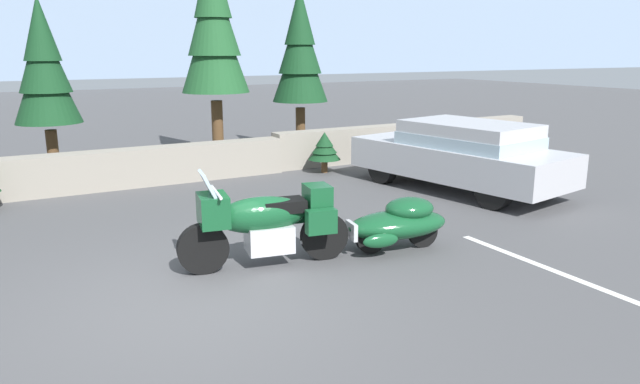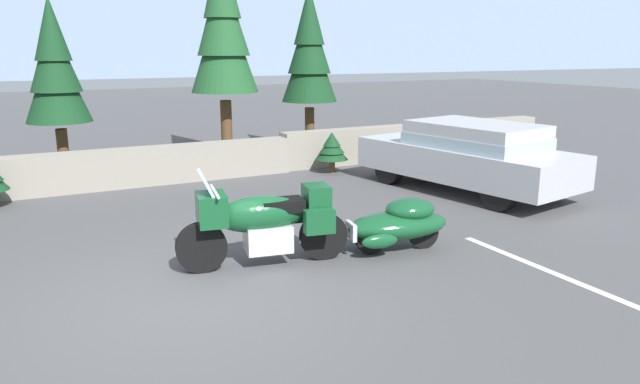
% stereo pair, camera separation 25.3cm
% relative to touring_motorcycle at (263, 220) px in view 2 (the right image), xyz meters
% --- Properties ---
extents(ground_plane, '(80.00, 80.00, 0.00)m').
position_rel_touring_motorcycle_xyz_m(ground_plane, '(-1.16, -0.66, -0.62)').
color(ground_plane, '#4C4C4F').
extents(stone_guard_wall, '(24.00, 0.60, 0.93)m').
position_rel_touring_motorcycle_xyz_m(stone_guard_wall, '(-1.73, 5.72, -0.18)').
color(stone_guard_wall, gray).
rests_on(stone_guard_wall, ground).
extents(distant_ridgeline, '(240.00, 80.00, 16.00)m').
position_rel_touring_motorcycle_xyz_m(distant_ridgeline, '(-1.16, 95.73, 7.38)').
color(distant_ridgeline, '#7F93AD').
rests_on(distant_ridgeline, ground).
extents(touring_motorcycle, '(2.30, 0.98, 1.33)m').
position_rel_touring_motorcycle_xyz_m(touring_motorcycle, '(0.00, 0.00, 0.00)').
color(touring_motorcycle, black).
rests_on(touring_motorcycle, ground).
extents(car_shaped_trailer, '(2.23, 0.96, 0.76)m').
position_rel_touring_motorcycle_xyz_m(car_shaped_trailer, '(1.93, -0.33, -0.21)').
color(car_shaped_trailer, black).
rests_on(car_shaped_trailer, ground).
extents(sedan_at_right_edge, '(2.60, 4.75, 1.41)m').
position_rel_touring_motorcycle_xyz_m(sedan_at_right_edge, '(5.28, 2.07, 0.15)').
color(sedan_at_right_edge, black).
rests_on(sedan_at_right_edge, ground).
extents(pine_tree_tall, '(1.68, 1.68, 5.43)m').
position_rel_touring_motorcycle_xyz_m(pine_tree_tall, '(2.02, 7.50, 2.78)').
color(pine_tree_tall, brown).
rests_on(pine_tree_tall, ground).
extents(pine_tree_secondary, '(1.37, 1.37, 3.93)m').
position_rel_touring_motorcycle_xyz_m(pine_tree_secondary, '(-1.90, 7.02, 1.84)').
color(pine_tree_secondary, brown).
rests_on(pine_tree_secondary, ground).
extents(pine_tree_far_right, '(1.48, 1.48, 4.47)m').
position_rel_touring_motorcycle_xyz_m(pine_tree_far_right, '(4.34, 7.39, 2.18)').
color(pine_tree_far_right, brown).
rests_on(pine_tree_far_right, ground).
extents(pine_sapling_farther, '(0.76, 0.76, 0.96)m').
position_rel_touring_motorcycle_xyz_m(pine_sapling_farther, '(3.72, 4.97, -0.02)').
color(pine_sapling_farther, brown).
rests_on(pine_sapling_farther, ground).
extents(parking_stripe_marker, '(0.12, 3.60, 0.01)m').
position_rel_touring_motorcycle_xyz_m(parking_stripe_marker, '(3.20, -2.16, -0.62)').
color(parking_stripe_marker, silver).
rests_on(parking_stripe_marker, ground).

